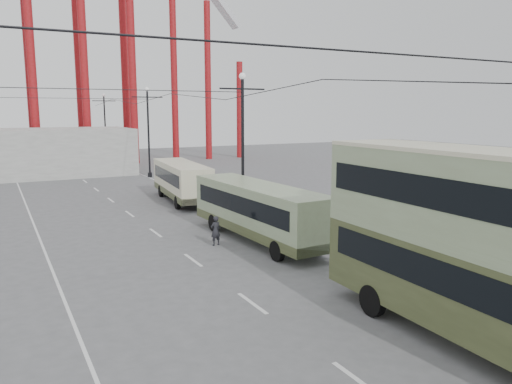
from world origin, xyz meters
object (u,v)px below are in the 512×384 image
single_decker_cream (181,180)px  pedestrian (216,231)px  single_decker_green (258,210)px  double_decker_bus (479,239)px

single_decker_cream → pedestrian: bearing=-96.6°
single_decker_green → pedestrian: 2.58m
double_decker_bus → single_decker_green: size_ratio=1.01×
single_decker_green → single_decker_cream: 13.30m
double_decker_bus → pedestrian: bearing=100.7°
double_decker_bus → single_decker_green: bearing=90.9°
single_decker_green → pedestrian: single_decker_green is taller
double_decker_bus → pedestrian: (-2.29, 13.87, -2.49)m
pedestrian → double_decker_bus: bearing=89.9°
double_decker_bus → single_decker_cream: double_decker_bus is taller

